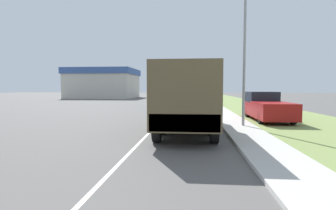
% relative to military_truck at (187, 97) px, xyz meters
% --- Properties ---
extents(ground_plane, '(180.00, 180.00, 0.00)m').
position_rel_military_truck_xyz_m(ground_plane, '(-1.77, 28.13, -1.71)').
color(ground_plane, '#565451').
extents(lane_centre_stripe, '(0.12, 120.00, 0.00)m').
position_rel_military_truck_xyz_m(lane_centre_stripe, '(-1.77, 28.13, -1.70)').
color(lane_centre_stripe, silver).
rests_on(lane_centre_stripe, ground).
extents(sidewalk_right, '(1.80, 120.00, 0.12)m').
position_rel_military_truck_xyz_m(sidewalk_right, '(2.73, 28.13, -1.65)').
color(sidewalk_right, beige).
rests_on(sidewalk_right, ground).
extents(grass_strip_right, '(7.00, 120.00, 0.02)m').
position_rel_military_truck_xyz_m(grass_strip_right, '(7.13, 28.13, -1.70)').
color(grass_strip_right, olive).
rests_on(grass_strip_right, ground).
extents(military_truck, '(2.50, 7.98, 3.07)m').
position_rel_military_truck_xyz_m(military_truck, '(0.00, 0.00, 0.00)').
color(military_truck, '#545B3D').
rests_on(military_truck, ground).
extents(car_nearest_ahead, '(1.73, 4.28, 1.40)m').
position_rel_military_truck_xyz_m(car_nearest_ahead, '(-0.03, 10.58, -1.07)').
color(car_nearest_ahead, navy).
rests_on(car_nearest_ahead, ground).
extents(car_second_ahead, '(1.83, 4.63, 1.52)m').
position_rel_military_truck_xyz_m(car_second_ahead, '(0.40, 25.13, -1.02)').
color(car_second_ahead, navy).
rests_on(car_second_ahead, ground).
extents(car_third_ahead, '(1.81, 4.36, 1.39)m').
position_rel_military_truck_xyz_m(car_third_ahead, '(0.01, 40.53, -1.07)').
color(car_third_ahead, silver).
rests_on(car_third_ahead, ground).
extents(car_fourth_ahead, '(1.75, 4.73, 1.59)m').
position_rel_military_truck_xyz_m(car_fourth_ahead, '(-0.17, 50.13, -0.99)').
color(car_fourth_ahead, silver).
rests_on(car_fourth_ahead, ground).
extents(pickup_truck, '(2.06, 5.68, 1.84)m').
position_rel_military_truck_xyz_m(pickup_truck, '(5.17, 5.47, -0.82)').
color(pickup_truck, maroon).
rests_on(pickup_truck, grass_strip_right).
extents(lamp_post, '(1.69, 0.24, 7.93)m').
position_rel_military_truck_xyz_m(lamp_post, '(2.80, 1.86, 3.07)').
color(lamp_post, gray).
rests_on(lamp_post, sidewalk_right).
extents(building_distant, '(14.19, 12.56, 6.37)m').
position_rel_military_truck_xyz_m(building_distant, '(-19.36, 44.34, 1.52)').
color(building_distant, beige).
rests_on(building_distant, ground).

